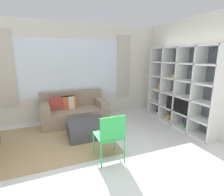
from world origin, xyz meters
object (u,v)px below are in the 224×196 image
(folding_chair, at_px, (110,134))
(ottoman, at_px, (87,129))
(shelving_unit, at_px, (181,88))
(couch_main, at_px, (74,111))

(folding_chair, bearing_deg, ottoman, -82.30)
(shelving_unit, relative_size, couch_main, 1.28)
(couch_main, xyz_separation_m, folding_chair, (0.25, -2.09, 0.21))
(shelving_unit, bearing_deg, couch_main, 154.58)
(couch_main, distance_m, ottoman, 1.03)
(ottoman, bearing_deg, shelving_unit, -4.26)
(shelving_unit, xyz_separation_m, ottoman, (-2.43, 0.18, -0.80))
(ottoman, height_order, folding_chair, folding_chair)
(ottoman, distance_m, folding_chair, 1.13)
(couch_main, bearing_deg, ottoman, -84.27)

